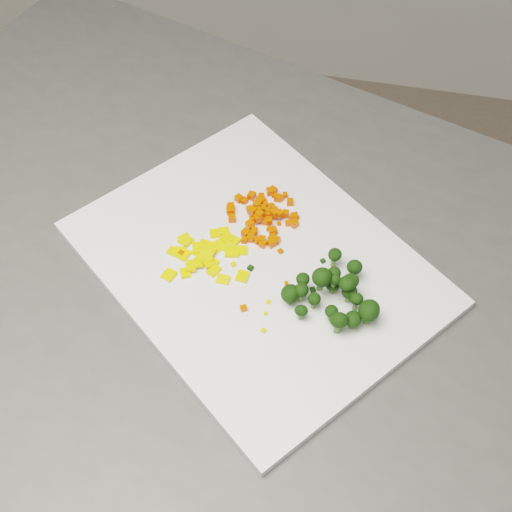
% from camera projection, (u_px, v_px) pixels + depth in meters
% --- Properties ---
extents(counter_block, '(1.25, 1.05, 0.90)m').
position_uv_depth(counter_block, '(222.00, 408.00, 1.24)').
color(counter_block, '#464644').
rests_on(counter_block, ground).
extents(cutting_board, '(0.52, 0.51, 0.01)m').
position_uv_depth(cutting_board, '(256.00, 264.00, 0.86)').
color(cutting_board, white).
rests_on(cutting_board, counter_block).
extents(carrot_pile, '(0.09, 0.09, 0.03)m').
position_uv_depth(carrot_pile, '(264.00, 212.00, 0.89)').
color(carrot_pile, '#E23C02').
rests_on(carrot_pile, cutting_board).
extents(pepper_pile, '(0.11, 0.11, 0.01)m').
position_uv_depth(pepper_pile, '(209.00, 260.00, 0.85)').
color(pepper_pile, yellow).
rests_on(pepper_pile, cutting_board).
extents(broccoli_pile, '(0.11, 0.11, 0.05)m').
position_uv_depth(broccoli_pile, '(331.00, 286.00, 0.80)').
color(broccoli_pile, black).
rests_on(broccoli_pile, cutting_board).
extents(carrot_cube_0, '(0.01, 0.01, 0.01)m').
position_uv_depth(carrot_cube_0, '(262.00, 240.00, 0.87)').
color(carrot_cube_0, '#E23C02').
rests_on(carrot_cube_0, carrot_pile).
extents(carrot_cube_1, '(0.01, 0.01, 0.01)m').
position_uv_depth(carrot_cube_1, '(292.00, 218.00, 0.89)').
color(carrot_cube_1, '#E23C02').
rests_on(carrot_cube_1, carrot_pile).
extents(carrot_cube_2, '(0.01, 0.01, 0.01)m').
position_uv_depth(carrot_cube_2, '(251.00, 219.00, 0.89)').
color(carrot_cube_2, '#E23C02').
rests_on(carrot_cube_2, carrot_pile).
extents(carrot_cube_3, '(0.01, 0.01, 0.01)m').
position_uv_depth(carrot_cube_3, '(262.00, 200.00, 0.91)').
color(carrot_cube_3, '#E23C02').
rests_on(carrot_cube_3, carrot_pile).
extents(carrot_cube_4, '(0.01, 0.01, 0.01)m').
position_uv_depth(carrot_cube_4, '(295.00, 216.00, 0.89)').
color(carrot_cube_4, '#E23C02').
rests_on(carrot_cube_4, carrot_pile).
extents(carrot_cube_5, '(0.01, 0.01, 0.01)m').
position_uv_depth(carrot_cube_5, '(257.00, 240.00, 0.87)').
color(carrot_cube_5, '#E23C02').
rests_on(carrot_cube_5, carrot_pile).
extents(carrot_cube_6, '(0.01, 0.01, 0.01)m').
position_uv_depth(carrot_cube_6, '(269.00, 217.00, 0.89)').
color(carrot_cube_6, '#E23C02').
rests_on(carrot_cube_6, carrot_pile).
extents(carrot_cube_7, '(0.01, 0.01, 0.01)m').
position_uv_depth(carrot_cube_7, '(255.00, 231.00, 0.88)').
color(carrot_cube_7, '#E23C02').
rests_on(carrot_cube_7, carrot_pile).
extents(carrot_cube_8, '(0.01, 0.01, 0.01)m').
position_uv_depth(carrot_cube_8, '(252.00, 235.00, 0.88)').
color(carrot_cube_8, '#E23C02').
rests_on(carrot_cube_8, carrot_pile).
extents(carrot_cube_9, '(0.01, 0.01, 0.01)m').
position_uv_depth(carrot_cube_9, '(290.00, 202.00, 0.91)').
color(carrot_cube_9, '#E23C02').
rests_on(carrot_cube_9, carrot_pile).
extents(carrot_cube_10, '(0.01, 0.01, 0.01)m').
position_uv_depth(carrot_cube_10, '(249.00, 209.00, 0.90)').
color(carrot_cube_10, '#E23C02').
rests_on(carrot_cube_10, carrot_pile).
extents(carrot_cube_11, '(0.01, 0.01, 0.01)m').
position_uv_depth(carrot_cube_11, '(268.00, 214.00, 0.89)').
color(carrot_cube_11, '#E23C02').
rests_on(carrot_cube_11, carrot_pile).
extents(carrot_cube_12, '(0.01, 0.01, 0.01)m').
position_uv_depth(carrot_cube_12, '(231.00, 207.00, 0.90)').
color(carrot_cube_12, '#E23C02').
rests_on(carrot_cube_12, carrot_pile).
extents(carrot_cube_13, '(0.01, 0.01, 0.01)m').
position_uv_depth(carrot_cube_13, '(277.00, 214.00, 0.89)').
color(carrot_cube_13, '#E23C02').
rests_on(carrot_cube_13, carrot_pile).
extents(carrot_cube_14, '(0.01, 0.01, 0.01)m').
position_uv_depth(carrot_cube_14, '(295.00, 217.00, 0.89)').
color(carrot_cube_14, '#E23C02').
rests_on(carrot_cube_14, carrot_pile).
extents(carrot_cube_15, '(0.01, 0.01, 0.01)m').
position_uv_depth(carrot_cube_15, '(260.00, 215.00, 0.88)').
color(carrot_cube_15, '#E23C02').
rests_on(carrot_cube_15, carrot_pile).
extents(carrot_cube_16, '(0.01, 0.01, 0.01)m').
position_uv_depth(carrot_cube_16, '(251.00, 209.00, 0.89)').
color(carrot_cube_16, '#E23C02').
rests_on(carrot_cube_16, carrot_pile).
extents(carrot_cube_17, '(0.01, 0.01, 0.01)m').
position_uv_depth(carrot_cube_17, '(258.00, 218.00, 0.88)').
color(carrot_cube_17, '#E23C02').
rests_on(carrot_cube_17, carrot_pile).
extents(carrot_cube_18, '(0.01, 0.01, 0.01)m').
position_uv_depth(carrot_cube_18, '(277.00, 240.00, 0.87)').
color(carrot_cube_18, '#E23C02').
rests_on(carrot_cube_18, carrot_pile).
extents(carrot_cube_19, '(0.01, 0.01, 0.01)m').
position_uv_depth(carrot_cube_19, '(268.00, 211.00, 0.89)').
color(carrot_cube_19, '#E23C02').
rests_on(carrot_cube_19, carrot_pile).
extents(carrot_cube_20, '(0.01, 0.01, 0.01)m').
position_uv_depth(carrot_cube_20, '(257.00, 215.00, 0.89)').
color(carrot_cube_20, '#E23C02').
rests_on(carrot_cube_20, carrot_pile).
extents(carrot_cube_21, '(0.01, 0.01, 0.01)m').
position_uv_depth(carrot_cube_21, '(249.00, 224.00, 0.89)').
color(carrot_cube_21, '#E23C02').
rests_on(carrot_cube_21, carrot_pile).
extents(carrot_cube_22, '(0.01, 0.01, 0.01)m').
position_uv_depth(carrot_cube_22, '(272.00, 231.00, 0.88)').
color(carrot_cube_22, '#E23C02').
rests_on(carrot_cube_22, carrot_pile).
extents(carrot_cube_23, '(0.01, 0.01, 0.01)m').
position_uv_depth(carrot_cube_23, '(253.00, 194.00, 0.92)').
color(carrot_cube_23, '#E23C02').
rests_on(carrot_cube_23, carrot_pile).
extents(carrot_cube_24, '(0.01, 0.01, 0.01)m').
position_uv_depth(carrot_cube_24, '(265.00, 221.00, 0.89)').
color(carrot_cube_24, '#E23C02').
rests_on(carrot_cube_24, carrot_pile).
extents(carrot_cube_25, '(0.01, 0.01, 0.01)m').
position_uv_depth(carrot_cube_25, '(251.00, 196.00, 0.91)').
color(carrot_cube_25, '#E23C02').
rests_on(carrot_cube_25, carrot_pile).
extents(carrot_cube_26, '(0.01, 0.01, 0.01)m').
position_uv_depth(carrot_cube_26, '(278.00, 198.00, 0.91)').
color(carrot_cube_26, '#E23C02').
rests_on(carrot_cube_26, carrot_pile).
extents(carrot_cube_27, '(0.01, 0.01, 0.01)m').
position_uv_depth(carrot_cube_27, '(259.00, 201.00, 0.91)').
color(carrot_cube_27, '#E23C02').
rests_on(carrot_cube_27, carrot_pile).
extents(carrot_cube_28, '(0.01, 0.01, 0.01)m').
position_uv_depth(carrot_cube_28, '(262.00, 209.00, 0.90)').
color(carrot_cube_28, '#E23C02').
rests_on(carrot_cube_28, carrot_pile).
extents(carrot_cube_29, '(0.01, 0.01, 0.01)m').
position_uv_depth(carrot_cube_29, '(258.00, 211.00, 0.89)').
color(carrot_cube_29, '#E23C02').
rests_on(carrot_cube_29, carrot_pile).
extents(carrot_cube_30, '(0.01, 0.01, 0.01)m').
position_uv_depth(carrot_cube_30, '(273.00, 231.00, 0.88)').
color(carrot_cube_30, '#E23C02').
rests_on(carrot_cube_30, carrot_pile).
extents(carrot_cube_31, '(0.01, 0.01, 0.01)m').
position_uv_depth(carrot_cube_31, '(294.00, 224.00, 0.89)').
color(carrot_cube_31, '#E23C02').
rests_on(carrot_cube_31, carrot_pile).
extents(carrot_cube_32, '(0.01, 0.01, 0.01)m').
position_uv_depth(carrot_cube_32, '(253.00, 212.00, 0.90)').
color(carrot_cube_32, '#E23C02').
rests_on(carrot_cube_32, carrot_pile).
extents(carrot_cube_33, '(0.01, 0.01, 0.01)m').
position_uv_depth(carrot_cube_33, '(273.00, 191.00, 0.92)').
color(carrot_cube_33, '#E23C02').
rests_on(carrot_cube_33, carrot_pile).
extents(carrot_cube_34, '(0.01, 0.01, 0.01)m').
position_uv_depth(carrot_cube_34, '(295.00, 221.00, 0.89)').
color(carrot_cube_34, '#E23C02').
rests_on(carrot_cube_34, carrot_pile).
extents(carrot_cube_35, '(0.01, 0.01, 0.01)m').
position_uv_depth(carrot_cube_35, '(239.00, 198.00, 0.91)').
color(carrot_cube_35, '#E23C02').
rests_on(carrot_cube_35, carrot_pile).
extents(carrot_cube_36, '(0.01, 0.01, 0.01)m').
position_uv_depth(carrot_cube_36, '(272.00, 241.00, 0.87)').
color(carrot_cube_36, '#E23C02').
rests_on(carrot_cube_36, carrot_pile).
extents(carrot_cube_37, '(0.01, 0.01, 0.01)m').
position_uv_depth(carrot_cube_37, '(245.00, 201.00, 0.91)').
color(carrot_cube_37, '#E23C02').
rests_on(carrot_cube_37, carrot_pile).
extents(carrot_cube_38, '(0.01, 0.01, 0.01)m').
position_uv_depth(carrot_cube_38, '(270.00, 192.00, 0.92)').
color(carrot_cube_38, '#E23C02').
rests_on(carrot_cube_38, carrot_pile).
extents(carrot_cube_39, '(0.01, 0.01, 0.01)m').
position_uv_depth(carrot_cube_39, '(275.00, 213.00, 0.89)').
color(carrot_cube_39, '#E23C02').
rests_on(carrot_cube_39, carrot_pile).
extents(carrot_cube_40, '(0.01, 0.01, 0.01)m').
position_uv_depth(carrot_cube_40, '(252.00, 211.00, 0.89)').
color(carrot_cube_40, '#E23C02').
rests_on(carrot_cube_40, carrot_pile).
extents(carrot_cube_41, '(0.01, 0.01, 0.01)m').
position_uv_depth(carrot_cube_41, '(260.00, 217.00, 0.89)').
color(carrot_cube_41, '#E23C02').
rests_on(carrot_cube_41, carrot_pile).
extents(carrot_cube_42, '(0.01, 0.01, 0.01)m').
position_uv_depth(carrot_cube_42, '(279.00, 214.00, 0.89)').
color(carrot_cube_42, '#E23C02').
rests_on(carrot_cube_42, carrot_pile).
extents(carrot_cube_43, '(0.01, 0.01, 0.01)m').
position_uv_depth(carrot_cube_43, '(285.00, 195.00, 0.92)').
color(carrot_cube_43, '#E23C02').
rests_on(carrot_cube_43, carrot_pile).
extents(carrot_cube_44, '(0.01, 0.01, 0.01)m').
position_uv_depth(carrot_cube_44, '(255.00, 208.00, 0.90)').
color(carrot_cube_44, '#E23C02').
rests_on(carrot_cube_44, carrot_pile).
extents(carrot_cube_45, '(0.01, 0.01, 0.01)m').
position_uv_depth(carrot_cube_45, '(286.00, 214.00, 0.90)').
color(carrot_cube_45, '#E23C02').
rests_on(carrot_cube_45, carrot_pile).
extents(carrot_cube_46, '(0.01, 0.01, 0.01)m').
position_uv_depth(carrot_cube_46, '(230.00, 210.00, 0.90)').
color(carrot_cube_46, '#E23C02').
rests_on(carrot_cube_46, carrot_pile).
extents(carrot_cube_47, '(0.01, 0.01, 0.01)m').
position_uv_depth(carrot_cube_47, '(272.00, 243.00, 0.87)').
color(carrot_cube_47, '#E23C02').
rests_on(carrot_cube_47, carrot_pile).
extents(carrot_cube_48, '(0.01, 0.01, 0.01)m').
position_uv_depth(carrot_cube_48, '(275.00, 209.00, 0.89)').
color(carrot_cube_48, '#E23C02').
rests_on(carrot_cube_48, carrot_pile).
extents(carrot_cube_49, '(0.01, 0.01, 0.01)m').
position_uv_depth(carrot_cube_49, '(243.00, 200.00, 0.91)').
color(carrot_cube_49, '#E23C02').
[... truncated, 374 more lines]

